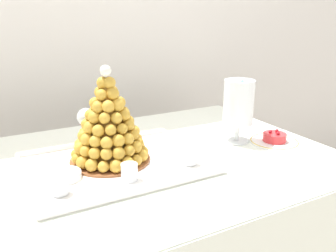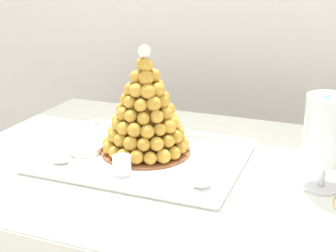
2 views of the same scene
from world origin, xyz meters
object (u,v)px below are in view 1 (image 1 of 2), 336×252
at_px(macaron_goblet, 239,103).
at_px(fruit_tart_plate, 274,139).
at_px(croquembouche, 108,125).
at_px(dessert_cup_left, 59,186).
at_px(dessert_cup_centre, 189,157).
at_px(wine_glass, 86,119).
at_px(creme_brulee_ramekin, 64,175).
at_px(dessert_cup_mid_left, 129,173).
at_px(serving_tray, 117,165).

xyz_separation_m(macaron_goblet, fruit_tart_plate, (0.12, -0.08, -0.14)).
height_order(croquembouche, macaron_goblet, croquembouche).
xyz_separation_m(dessert_cup_left, dessert_cup_centre, (0.42, 0.00, 0.00)).
distance_m(macaron_goblet, wine_glass, 0.58).
height_order(creme_brulee_ramekin, fruit_tart_plate, fruit_tart_plate).
relative_size(dessert_cup_mid_left, creme_brulee_ramekin, 0.50).
height_order(dessert_cup_left, macaron_goblet, macaron_goblet).
relative_size(serving_tray, macaron_goblet, 2.23).
bearing_deg(serving_tray, croquembouche, 101.71).
height_order(dessert_cup_left, creme_brulee_ramekin, dessert_cup_left).
relative_size(dessert_cup_mid_left, macaron_goblet, 0.20).
relative_size(croquembouche, dessert_cup_left, 6.74).
xyz_separation_m(dessert_cup_centre, creme_brulee_ramekin, (-0.39, 0.09, -0.01)).
bearing_deg(dessert_cup_centre, wine_glass, 130.69).
height_order(croquembouche, fruit_tart_plate, croquembouche).
height_order(serving_tray, croquembouche, croquembouche).
bearing_deg(dessert_cup_mid_left, macaron_goblet, 13.94).
bearing_deg(dessert_cup_left, serving_tray, 28.54).
bearing_deg(wine_glass, dessert_cup_mid_left, -83.41).
bearing_deg(dessert_cup_centre, dessert_cup_left, -179.86).
bearing_deg(wine_glass, macaron_goblet, -18.94).
height_order(serving_tray, creme_brulee_ramekin, creme_brulee_ramekin).
bearing_deg(serving_tray, macaron_goblet, -0.22).
distance_m(dessert_cup_mid_left, creme_brulee_ramekin, 0.20).
distance_m(serving_tray, wine_glass, 0.22).
xyz_separation_m(serving_tray, fruit_tart_plate, (0.63, -0.08, 0.01)).
relative_size(dessert_cup_left, wine_glass, 0.30).
height_order(croquembouche, wine_glass, croquembouche).
bearing_deg(dessert_cup_mid_left, wine_glass, 96.59).
xyz_separation_m(croquembouche, macaron_goblet, (0.51, -0.04, 0.02)).
distance_m(dessert_cup_centre, macaron_goblet, 0.33).
bearing_deg(macaron_goblet, croquembouche, 175.55).
bearing_deg(macaron_goblet, dessert_cup_left, -171.08).
relative_size(dessert_cup_left, fruit_tart_plate, 0.25).
bearing_deg(dessert_cup_centre, dessert_cup_mid_left, -175.96).
height_order(dessert_cup_mid_left, macaron_goblet, macaron_goblet).
bearing_deg(dessert_cup_mid_left, dessert_cup_left, 175.93).
height_order(dessert_cup_left, dessert_cup_centre, dessert_cup_centre).
relative_size(serving_tray, creme_brulee_ramekin, 5.57).
distance_m(croquembouche, fruit_tart_plate, 0.66).
height_order(fruit_tart_plate, wine_glass, wine_glass).
bearing_deg(dessert_cup_centre, fruit_tart_plate, 4.17).
relative_size(creme_brulee_ramekin, fruit_tart_plate, 0.54).
bearing_deg(fruit_tart_plate, dessert_cup_left, -177.86).
bearing_deg(croquembouche, dessert_cup_centre, -34.14).
bearing_deg(macaron_goblet, dessert_cup_centre, -159.03).
bearing_deg(serving_tray, dessert_cup_left, -151.46).
bearing_deg(fruit_tart_plate, dessert_cup_centre, -175.83).
height_order(serving_tray, dessert_cup_mid_left, dessert_cup_mid_left).
bearing_deg(macaron_goblet, dessert_cup_mid_left, -166.06).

